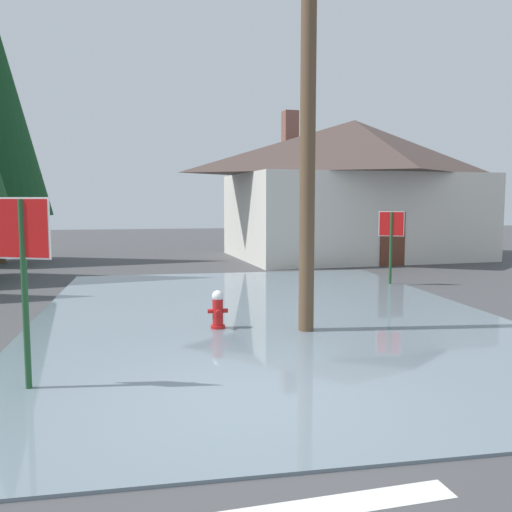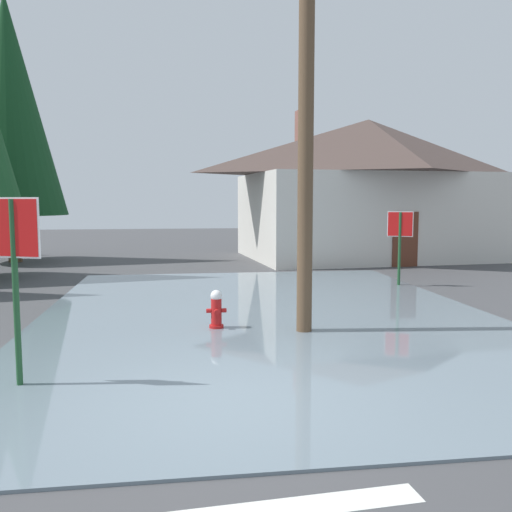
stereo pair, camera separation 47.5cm
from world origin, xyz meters
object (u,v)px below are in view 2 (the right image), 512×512
Objects in this scene: stop_sign_near at (14,252)px; pine_tree_far_center at (9,105)px; utility_pole at (306,69)px; house at (367,187)px; fire_hydrant at (216,310)px; stop_sign_far at (400,233)px.

pine_tree_far_center is (-4.31, 15.22, 4.24)m from stop_sign_near.
utility_pole is 0.82× the size of house.
stop_sign_near reaches higher than fire_hydrant.
stop_sign_far is at bearing 41.69° from stop_sign_near.
pine_tree_far_center is at bearing 178.88° from house.
stop_sign_near is 11.04m from stop_sign_far.
pine_tree_far_center reaches higher than stop_sign_near.
utility_pole is at bearing -16.52° from fire_hydrant.
fire_hydrant is 15.34m from pine_tree_far_center.
pine_tree_far_center reaches higher than utility_pole.
fire_hydrant is at bearing 45.79° from stop_sign_near.
utility_pole is 4.31× the size of stop_sign_far.
house is at bearing 66.10° from utility_pole.
house is at bearing 56.41° from stop_sign_near.
utility_pole reaches higher than stop_sign_near.
pine_tree_far_center is at bearing 147.87° from stop_sign_far.
pine_tree_far_center reaches higher than house.
pine_tree_far_center is at bearing 105.80° from stop_sign_near.
stop_sign_near is 0.22× the size of house.
stop_sign_far is at bearing -102.48° from house.
utility_pole reaches higher than house.
house is (9.92, 14.94, 1.20)m from stop_sign_near.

